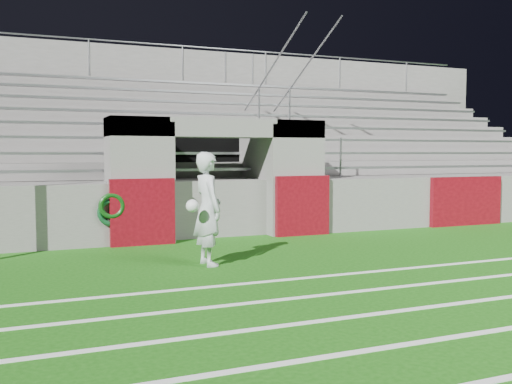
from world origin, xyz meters
name	(u,v)px	position (x,y,z in m)	size (l,w,h in m)	color
ground	(286,265)	(0.00, 0.00, 0.00)	(90.00, 90.00, 0.00)	#16520D
stadium_structure	(170,165)	(0.00, 7.97, 1.49)	(26.00, 8.48, 5.42)	slate
goalkeeper_with_ball	(208,209)	(-1.20, 0.51, 0.94)	(0.71, 0.78, 1.88)	silver
hose_coil	(112,209)	(-2.41, 2.93, 0.75)	(0.55, 0.15, 0.67)	#0D421E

